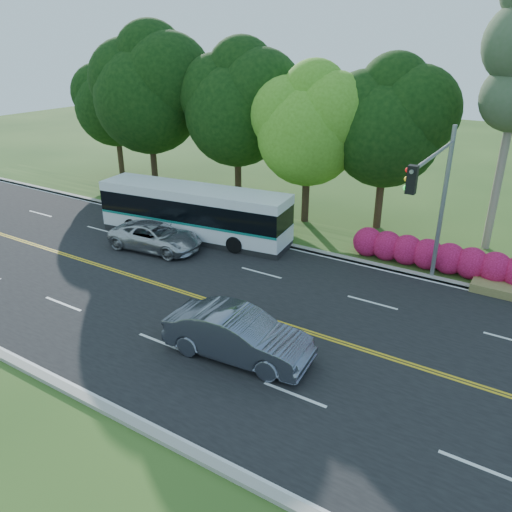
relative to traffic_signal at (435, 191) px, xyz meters
The scene contains 12 objects.
ground 9.65m from the traffic_signal, 140.23° to the right, with size 120.00×120.00×0.00m, color #254517.
road 9.65m from the traffic_signal, 140.23° to the right, with size 60.00×14.00×0.02m, color black.
curb_north 8.15m from the traffic_signal, 164.96° to the left, with size 60.00×0.30×0.15m, color #A19C91.
curb_south 14.86m from the traffic_signal, 117.35° to the right, with size 60.00×0.30×0.15m, color #A19C91.
grass_verge 8.74m from the traffic_signal, 151.03° to the left, with size 60.00×4.00×0.10m, color #254517.
lane_markings 9.71m from the traffic_signal, 140.63° to the right, with size 57.60×13.82×0.00m.
tree_row 13.61m from the traffic_signal, 150.00° to the left, with size 44.70×9.10×13.84m.
bougainvillea_hedge 4.86m from the traffic_signal, 75.94° to the left, with size 9.50×2.25×1.50m.
traffic_signal is the anchor object (origin of this frame).
transit_bus 13.03m from the traffic_signal, behind, with size 11.11×3.70×2.85m.
sedan 9.86m from the traffic_signal, 117.14° to the right, with size 1.82×5.22×1.72m, color slate.
suv 14.01m from the traffic_signal, behind, with size 2.29×4.97×1.38m, color #B5B7BA.
Camera 1 is at (10.63, -14.80, 10.26)m, focal length 35.00 mm.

